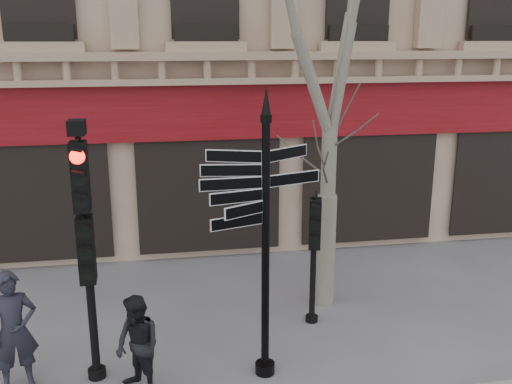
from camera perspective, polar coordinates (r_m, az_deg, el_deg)
ground at (r=9.85m, az=-1.81°, el=-17.03°), size 80.00×80.00×0.00m
fingerpost at (r=8.42m, az=0.99°, el=0.31°), size 2.16×2.16×4.60m
traffic_signal_main at (r=8.82m, az=-16.77°, el=-2.91°), size 0.46×0.34×4.13m
traffic_signal_secondary at (r=10.54m, az=5.81°, el=-4.50°), size 0.48×0.39×2.45m
pedestrian_a at (r=9.60m, az=-23.06°, el=-12.69°), size 0.81×0.67×1.92m
pedestrian_b at (r=9.01m, az=-11.74°, el=-14.85°), size 0.94×0.97×1.57m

